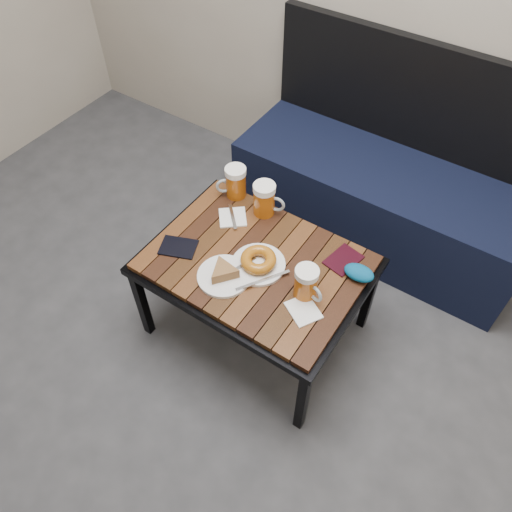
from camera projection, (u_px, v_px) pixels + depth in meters
The scene contains 12 objects.
bench at pixel (382, 194), 2.43m from camera, with size 1.40×0.50×0.95m.
cafe_table at pixel (256, 268), 1.94m from camera, with size 0.84×0.62×0.47m.
beer_mug_left at pixel (235, 182), 2.09m from camera, with size 0.13×0.12×0.14m.
beer_mug_centre at pixel (265, 199), 2.02m from camera, with size 0.14×0.11×0.15m.
beer_mug_right at pixel (306, 283), 1.75m from camera, with size 0.13×0.10×0.14m.
plate_pie at pixel (224, 273), 1.84m from camera, with size 0.20×0.20×0.06m.
plate_bagel at pixel (258, 262), 1.87m from camera, with size 0.22×0.26×0.06m.
napkin_left at pixel (233, 217), 2.05m from camera, with size 0.15×0.15×0.01m.
napkin_right at pixel (303, 310), 1.76m from camera, with size 0.15×0.14×0.01m.
passport_navy at pixel (178, 247), 1.95m from camera, with size 0.10×0.14×0.01m, color black.
passport_burgundy at pixel (343, 260), 1.90m from camera, with size 0.10×0.14×0.01m, color black.
knit_pouch at pixel (359, 273), 1.84m from camera, with size 0.11×0.07×0.05m, color navy.
Camera 1 is at (0.60, -0.07, 1.95)m, focal length 35.00 mm.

